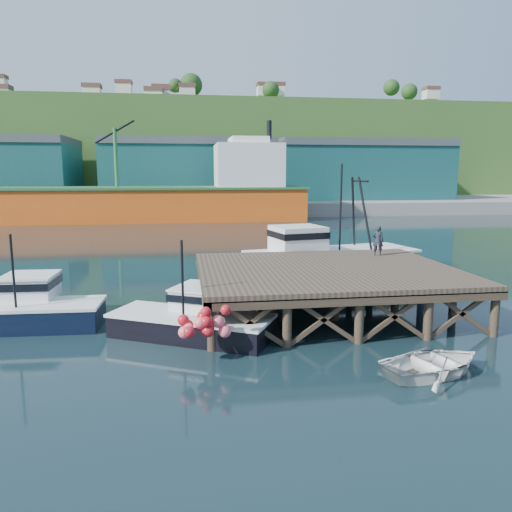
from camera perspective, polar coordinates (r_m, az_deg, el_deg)
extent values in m
plane|color=black|center=(23.51, -5.21, -6.75)|extent=(300.00, 300.00, 0.00)
cube|color=brown|center=(23.94, 7.98, -1.57)|extent=(12.00, 10.00, 0.25)
cube|color=#473828|center=(19.51, 11.94, -4.99)|extent=(12.00, 0.30, 0.35)
cylinder|color=#473828|center=(18.78, -5.07, -8.40)|extent=(0.36, 0.36, 2.60)
cylinder|color=#473828|center=(22.45, 25.59, -6.32)|extent=(0.36, 0.36, 2.60)
cylinder|color=#473828|center=(27.87, -6.18, -2.49)|extent=(0.36, 0.36, 2.60)
cylinder|color=#473828|center=(30.46, 15.79, -1.77)|extent=(0.36, 0.36, 2.60)
cube|color=gray|center=(92.72, -7.61, 5.97)|extent=(160.00, 40.00, 2.00)
cube|color=#195352|center=(87.56, -7.65, 9.37)|extent=(28.00, 16.00, 9.00)
cube|color=#195352|center=(92.92, 11.44, 9.27)|extent=(30.00, 16.00, 9.00)
cube|color=#F05C16|center=(71.51, -17.09, 5.58)|extent=(55.00, 9.50, 4.40)
cube|color=#26592D|center=(71.41, -17.18, 7.42)|extent=(55.50, 10.00, 0.30)
cube|color=silver|center=(71.15, -0.92, 10.25)|extent=(9.00, 9.00, 6.00)
cube|color=silver|center=(71.27, -0.93, 12.90)|extent=(5.00, 7.00, 1.20)
cylinder|color=black|center=(71.83, 1.52, 14.23)|extent=(0.70, 0.70, 2.50)
cube|color=#2D511E|center=(122.63, -7.91, 11.48)|extent=(220.00, 50.00, 22.00)
cube|color=black|center=(23.57, -25.10, -6.32)|extent=(6.57, 2.60, 1.01)
cube|color=silver|center=(23.44, -25.19, -5.08)|extent=(6.70, 2.66, 0.13)
cube|color=silver|center=(24.41, -24.39, -3.31)|extent=(2.19, 2.19, 1.01)
cube|color=black|center=(24.36, -24.42, -2.80)|extent=(2.32, 2.32, 0.34)
cylinder|color=black|center=(22.53, -26.00, -1.68)|extent=(0.10, 0.10, 3.13)
cube|color=black|center=(20.42, -7.43, -8.01)|extent=(6.78, 5.05, 0.89)
cube|color=silver|center=(20.29, -7.46, -6.76)|extent=(6.92, 5.15, 0.12)
cube|color=silver|center=(21.18, -6.09, -4.85)|extent=(2.87, 2.87, 0.89)
cube|color=black|center=(21.13, -6.10, -4.33)|extent=(3.03, 3.03, 0.30)
cylinder|color=black|center=(19.35, -8.40, -2.82)|extent=(0.10, 0.10, 3.16)
sphere|color=#FD5D6C|center=(17.60, -7.96, -8.72)|extent=(0.41, 0.41, 0.41)
sphere|color=#FD5D6C|center=(17.75, -5.09, -7.84)|extent=(0.41, 0.41, 0.41)
sphere|color=red|center=(17.20, -6.32, -7.74)|extent=(0.41, 0.41, 0.41)
cube|color=beige|center=(31.43, 8.65, -1.08)|extent=(10.93, 5.70, 1.70)
cube|color=silver|center=(31.28, 8.69, 0.54)|extent=(11.15, 5.93, 0.14)
cube|color=silver|center=(30.56, 4.48, 1.93)|extent=(3.33, 3.19, 1.70)
cube|color=black|center=(30.51, 4.49, 2.64)|extent=(3.44, 3.30, 0.38)
cylinder|color=black|center=(31.13, 9.64, 5.12)|extent=(0.12, 0.12, 5.67)
imported|color=silver|center=(17.73, 19.73, -11.45)|extent=(4.38, 3.66, 0.78)
imported|color=#212129|center=(27.79, 13.76, 1.73)|extent=(0.70, 0.59, 1.63)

